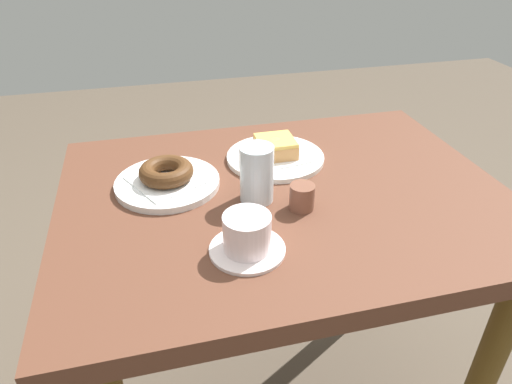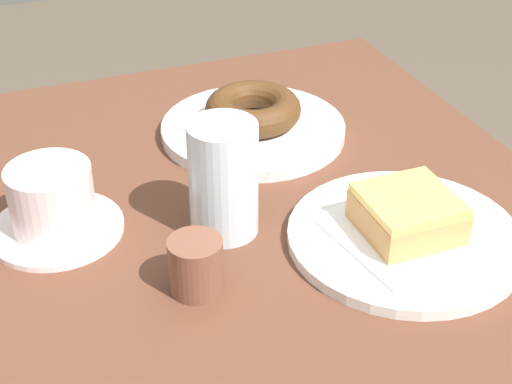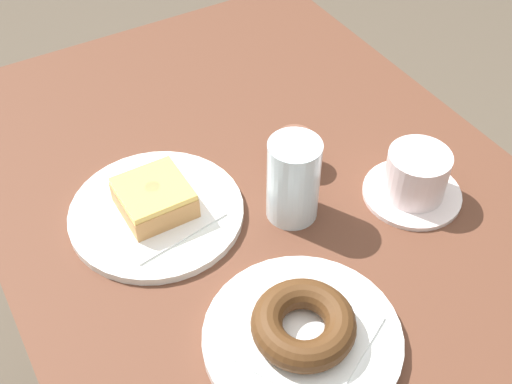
# 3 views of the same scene
# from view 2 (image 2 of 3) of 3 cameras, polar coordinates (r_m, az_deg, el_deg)

# --- Properties ---
(table) EXTENTS (0.91, 0.69, 0.74)m
(table) POSITION_cam_2_polar(r_m,az_deg,el_deg) (0.80, 0.43, -11.65)
(table) COLOR brown
(table) RESTS_ON ground_plane
(plate_chocolate_ring) EXTENTS (0.22, 0.22, 0.01)m
(plate_chocolate_ring) POSITION_cam_2_polar(r_m,az_deg,el_deg) (0.93, -0.21, 4.58)
(plate_chocolate_ring) COLOR white
(plate_chocolate_ring) RESTS_ON table
(napkin_chocolate_ring) EXTENTS (0.18, 0.18, 0.00)m
(napkin_chocolate_ring) POSITION_cam_2_polar(r_m,az_deg,el_deg) (0.93, -0.21, 5.05)
(napkin_chocolate_ring) COLOR white
(napkin_chocolate_ring) RESTS_ON plate_chocolate_ring
(donut_chocolate_ring) EXTENTS (0.11, 0.11, 0.03)m
(donut_chocolate_ring) POSITION_cam_2_polar(r_m,az_deg,el_deg) (0.92, -0.21, 6.07)
(donut_chocolate_ring) COLOR #4D2D15
(donut_chocolate_ring) RESTS_ON napkin_chocolate_ring
(plate_glazed_square) EXTENTS (0.22, 0.22, 0.01)m
(plate_glazed_square) POSITION_cam_2_polar(r_m,az_deg,el_deg) (0.76, 10.77, -3.27)
(plate_glazed_square) COLOR white
(plate_glazed_square) RESTS_ON table
(napkin_glazed_square) EXTENTS (0.15, 0.15, 0.00)m
(napkin_glazed_square) POSITION_cam_2_polar(r_m,az_deg,el_deg) (0.76, 10.82, -2.84)
(napkin_glazed_square) COLOR white
(napkin_glazed_square) RESTS_ON plate_glazed_square
(donut_glazed_square) EXTENTS (0.09, 0.09, 0.04)m
(donut_glazed_square) POSITION_cam_2_polar(r_m,az_deg,el_deg) (0.75, 10.98, -1.54)
(donut_glazed_square) COLOR tan
(donut_glazed_square) RESTS_ON napkin_glazed_square
(water_glass) EXTENTS (0.07, 0.07, 0.12)m
(water_glass) POSITION_cam_2_polar(r_m,az_deg,el_deg) (0.74, -2.39, 0.95)
(water_glass) COLOR silver
(water_glass) RESTS_ON table
(coffee_cup) EXTENTS (0.13, 0.13, 0.07)m
(coffee_cup) POSITION_cam_2_polar(r_m,az_deg,el_deg) (0.77, -14.61, -0.82)
(coffee_cup) COLOR white
(coffee_cup) RESTS_ON table
(sugar_jar) EXTENTS (0.05, 0.05, 0.05)m
(sugar_jar) POSITION_cam_2_polar(r_m,az_deg,el_deg) (0.69, -4.40, -5.36)
(sugar_jar) COLOR brown
(sugar_jar) RESTS_ON table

